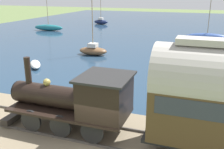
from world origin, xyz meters
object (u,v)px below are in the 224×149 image
object	(u,v)px
steam_locomotive	(81,98)
sailboat_blue	(207,38)
sailboat_teal	(49,27)
rowboat_mid_harbor	(27,90)
sailboat_navy	(101,21)
sailboat_brown	(93,50)
rowboat_off_pier	(35,64)

from	to	relation	value
steam_locomotive	sailboat_blue	distance (m)	29.78
sailboat_teal	rowboat_mid_harbor	bearing A→B (deg)	-153.50
sailboat_navy	sailboat_blue	bearing A→B (deg)	-115.53
sailboat_brown	rowboat_off_pier	xyz separation A→B (m)	(-6.55, 3.23, -0.29)
steam_locomotive	rowboat_off_pier	world-z (taller)	steam_locomotive
steam_locomotive	rowboat_off_pier	size ratio (longest dim) A/B	2.26
sailboat_teal	sailboat_brown	bearing A→B (deg)	-137.19
sailboat_brown	rowboat_mid_harbor	world-z (taller)	sailboat_brown
sailboat_blue	rowboat_mid_harbor	xyz separation A→B (m)	(-24.89, 11.94, -0.45)
sailboat_navy	rowboat_mid_harbor	bearing A→B (deg)	-157.32
sailboat_teal	sailboat_navy	distance (m)	13.51
sailboat_navy	sailboat_teal	bearing A→B (deg)	164.48
sailboat_blue	rowboat_off_pier	world-z (taller)	sailboat_blue
sailboat_teal	rowboat_off_pier	world-z (taller)	sailboat_teal
steam_locomotive	sailboat_navy	xyz separation A→B (m)	(44.06, 16.90, -1.67)
sailboat_navy	rowboat_mid_harbor	world-z (taller)	sailboat_navy
sailboat_teal	sailboat_navy	size ratio (longest dim) A/B	0.94
sailboat_blue	sailboat_navy	world-z (taller)	sailboat_navy
sailboat_brown	sailboat_teal	distance (m)	21.39
sailboat_teal	rowboat_mid_harbor	distance (m)	31.54
sailboat_teal	rowboat_mid_harbor	world-z (taller)	sailboat_teal
rowboat_mid_harbor	rowboat_off_pier	distance (m)	6.95
rowboat_mid_harbor	sailboat_brown	bearing A→B (deg)	45.65
sailboat_brown	rowboat_mid_harbor	xyz separation A→B (m)	(-12.54, -0.29, -0.33)
sailboat_blue	rowboat_mid_harbor	distance (m)	27.61
rowboat_mid_harbor	rowboat_off_pier	bearing A→B (deg)	74.75
steam_locomotive	rowboat_mid_harbor	world-z (taller)	steam_locomotive
sailboat_teal	rowboat_mid_harbor	xyz separation A→B (m)	(-27.33, -15.75, -0.36)
rowboat_mid_harbor	rowboat_off_pier	xyz separation A→B (m)	(5.99, 3.52, 0.04)
sailboat_teal	steam_locomotive	bearing A→B (deg)	-148.31
sailboat_blue	sailboat_teal	world-z (taller)	sailboat_teal
steam_locomotive	rowboat_mid_harbor	distance (m)	8.14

